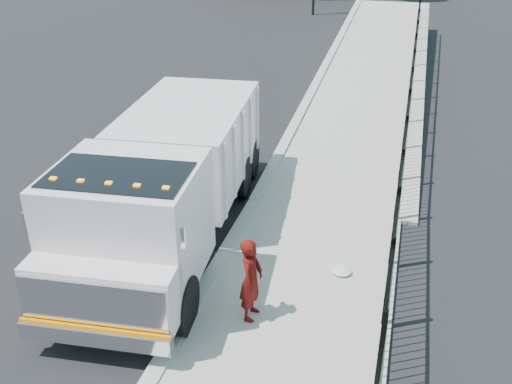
# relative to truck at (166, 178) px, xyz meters

# --- Properties ---
(ground) EXTENTS (120.00, 120.00, 0.00)m
(ground) POSITION_rel_truck_xyz_m (1.41, -1.78, -1.62)
(ground) COLOR black
(ground) RESTS_ON ground
(curb) EXTENTS (0.30, 12.00, 0.16)m
(curb) POSITION_rel_truck_xyz_m (1.41, -3.78, -1.54)
(curb) COLOR #ADAAA3
(curb) RESTS_ON ground
(ramp) EXTENTS (3.95, 24.06, 3.19)m
(ramp) POSITION_rel_truck_xyz_m (3.53, 14.22, -1.62)
(ramp) COLOR #9E998E
(ramp) RESTS_ON ground
(iron_fence) EXTENTS (0.10, 28.00, 1.80)m
(iron_fence) POSITION_rel_truck_xyz_m (4.96, 10.22, -0.72)
(iron_fence) COLOR black
(iron_fence) RESTS_ON ground
(truck) EXTENTS (3.43, 8.60, 2.88)m
(truck) POSITION_rel_truck_xyz_m (0.00, 0.00, 0.00)
(truck) COLOR black
(truck) RESTS_ON ground
(worker) EXTENTS (0.42, 0.61, 1.65)m
(worker) POSITION_rel_truck_xyz_m (2.56, -2.22, -0.67)
(worker) COLOR #510A08
(worker) RESTS_ON sidewalk
(debris) EXTENTS (0.43, 0.43, 0.11)m
(debris) POSITION_rel_truck_xyz_m (4.00, -0.40, -1.44)
(debris) COLOR silver
(debris) RESTS_ON sidewalk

